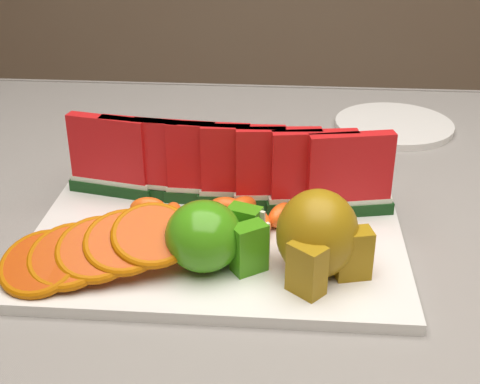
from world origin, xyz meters
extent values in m
cube|color=#522E1C|center=(0.00, 0.00, 0.73)|extent=(1.40, 0.90, 0.03)
cube|color=gray|center=(0.00, 0.00, 0.75)|extent=(1.52, 1.02, 0.01)
cube|color=gray|center=(0.00, 0.51, 0.66)|extent=(1.52, 0.01, 0.20)
cube|color=silver|center=(-0.10, -0.03, 0.76)|extent=(0.40, 0.30, 0.01)
ellipsoid|color=#178B0C|center=(-0.11, -0.10, 0.80)|extent=(0.09, 0.09, 0.07)
cube|color=#178B0C|center=(-0.06, -0.10, 0.80)|extent=(0.04, 0.04, 0.05)
cube|color=beige|center=(-0.05, -0.10, 0.80)|extent=(0.03, 0.02, 0.05)
cube|color=#178B0C|center=(-0.07, -0.07, 0.80)|extent=(0.04, 0.03, 0.05)
cube|color=beige|center=(-0.06, -0.07, 0.80)|extent=(0.03, 0.01, 0.05)
ellipsoid|color=#A15C10|center=(0.01, -0.09, 0.81)|extent=(0.10, 0.10, 0.09)
cube|color=#A15C10|center=(0.00, -0.13, 0.79)|extent=(0.04, 0.04, 0.05)
cube|color=#A15C10|center=(0.04, -0.10, 0.79)|extent=(0.04, 0.03, 0.05)
cylinder|color=silver|center=(0.14, 0.32, 0.76)|extent=(0.23, 0.23, 0.01)
cube|color=silver|center=(-0.22, 0.16, 0.76)|extent=(0.09, 0.16, 0.00)
cube|color=silver|center=(-0.22, 0.25, 0.76)|extent=(0.02, 0.04, 0.00)
cube|color=silver|center=(-0.22, 0.25, 0.76)|extent=(0.02, 0.04, 0.00)
cube|color=silver|center=(-0.21, 0.25, 0.76)|extent=(0.02, 0.04, 0.00)
cube|color=#0A3F0D|center=(-0.24, 0.05, 0.78)|extent=(0.11, 0.04, 0.01)
cube|color=silver|center=(-0.24, 0.05, 0.79)|extent=(0.10, 0.04, 0.01)
cube|color=red|center=(-0.24, 0.05, 0.83)|extent=(0.10, 0.04, 0.08)
cube|color=#0A3F0D|center=(-0.20, 0.05, 0.78)|extent=(0.11, 0.04, 0.01)
cube|color=silver|center=(-0.20, 0.05, 0.79)|extent=(0.10, 0.03, 0.01)
cube|color=red|center=(-0.20, 0.05, 0.83)|extent=(0.10, 0.03, 0.08)
cube|color=#0A3F0D|center=(-0.16, 0.04, 0.78)|extent=(0.11, 0.03, 0.01)
cube|color=silver|center=(-0.16, 0.04, 0.79)|extent=(0.10, 0.03, 0.01)
cube|color=red|center=(-0.16, 0.04, 0.83)|extent=(0.10, 0.02, 0.08)
cube|color=#0A3F0D|center=(-0.12, 0.04, 0.78)|extent=(0.11, 0.02, 0.01)
cube|color=silver|center=(-0.12, 0.04, 0.79)|extent=(0.10, 0.02, 0.01)
cube|color=red|center=(-0.12, 0.04, 0.83)|extent=(0.10, 0.02, 0.08)
cube|color=#0A3F0D|center=(-0.08, 0.03, 0.78)|extent=(0.11, 0.02, 0.01)
cube|color=silver|center=(-0.08, 0.03, 0.79)|extent=(0.10, 0.02, 0.01)
cube|color=red|center=(-0.08, 0.03, 0.83)|extent=(0.10, 0.02, 0.08)
cube|color=#0A3F0D|center=(-0.04, 0.03, 0.78)|extent=(0.11, 0.03, 0.01)
cube|color=silver|center=(-0.04, 0.03, 0.79)|extent=(0.10, 0.03, 0.01)
cube|color=red|center=(-0.04, 0.03, 0.83)|extent=(0.10, 0.02, 0.08)
cube|color=#0A3F0D|center=(0.00, 0.03, 0.78)|extent=(0.11, 0.04, 0.01)
cube|color=silver|center=(0.00, 0.03, 0.79)|extent=(0.10, 0.03, 0.01)
cube|color=red|center=(0.00, 0.03, 0.83)|extent=(0.10, 0.03, 0.08)
cube|color=#0A3F0D|center=(0.04, 0.02, 0.78)|extent=(0.11, 0.04, 0.01)
cube|color=silver|center=(0.04, 0.02, 0.79)|extent=(0.10, 0.04, 0.01)
cube|color=red|center=(0.04, 0.02, 0.83)|extent=(0.10, 0.04, 0.08)
cylinder|color=red|center=(-0.26, -0.13, 0.79)|extent=(0.09, 0.09, 0.03)
torus|color=#B2430C|center=(-0.26, -0.13, 0.79)|extent=(0.10, 0.10, 0.04)
cylinder|color=red|center=(-0.23, -0.12, 0.79)|extent=(0.08, 0.08, 0.03)
torus|color=#B2430C|center=(-0.23, -0.12, 0.79)|extent=(0.09, 0.09, 0.04)
cylinder|color=red|center=(-0.21, -0.11, 0.80)|extent=(0.08, 0.07, 0.03)
torus|color=#B2430C|center=(-0.21, -0.11, 0.80)|extent=(0.09, 0.08, 0.04)
cylinder|color=red|center=(-0.18, -0.11, 0.80)|extent=(0.08, 0.08, 0.03)
torus|color=#B2430C|center=(-0.18, -0.11, 0.80)|extent=(0.09, 0.09, 0.04)
cylinder|color=red|center=(-0.16, -0.10, 0.80)|extent=(0.09, 0.09, 0.03)
torus|color=#B2430C|center=(-0.16, -0.10, 0.80)|extent=(0.10, 0.10, 0.04)
cylinder|color=red|center=(-0.22, 0.10, 0.78)|extent=(0.07, 0.07, 0.03)
torus|color=#B2430C|center=(-0.22, 0.10, 0.78)|extent=(0.08, 0.08, 0.03)
cylinder|color=red|center=(-0.17, 0.10, 0.79)|extent=(0.07, 0.07, 0.03)
torus|color=#B2430C|center=(-0.17, 0.10, 0.79)|extent=(0.08, 0.08, 0.03)
cylinder|color=red|center=(-0.12, 0.10, 0.79)|extent=(0.08, 0.08, 0.03)
torus|color=#B2430C|center=(-0.12, 0.10, 0.79)|extent=(0.09, 0.09, 0.03)
cylinder|color=red|center=(-0.07, 0.10, 0.79)|extent=(0.08, 0.08, 0.03)
torus|color=#B2430C|center=(-0.07, 0.10, 0.79)|extent=(0.09, 0.09, 0.03)
cylinder|color=red|center=(-0.03, 0.10, 0.80)|extent=(0.09, 0.09, 0.03)
torus|color=#B2430C|center=(-0.03, 0.10, 0.80)|extent=(0.10, 0.10, 0.03)
cylinder|color=red|center=(0.02, 0.10, 0.80)|extent=(0.09, 0.09, 0.03)
torus|color=#B2430C|center=(0.02, 0.10, 0.80)|extent=(0.10, 0.10, 0.03)
ellipsoid|color=#FF611E|center=(-0.18, 0.00, 0.78)|extent=(0.04, 0.02, 0.03)
ellipsoid|color=#FF611E|center=(-0.17, -0.02, 0.78)|extent=(0.05, 0.03, 0.03)
ellipsoid|color=#FF611E|center=(-0.15, -0.02, 0.78)|extent=(0.02, 0.04, 0.03)
ellipsoid|color=#FF611E|center=(-0.12, -0.03, 0.78)|extent=(0.04, 0.05, 0.03)
ellipsoid|color=#FF611E|center=(-0.09, 0.00, 0.78)|extent=(0.04, 0.02, 0.03)
ellipsoid|color=#FF611E|center=(-0.08, 0.00, 0.78)|extent=(0.04, 0.04, 0.03)
ellipsoid|color=#FF611E|center=(-0.05, -0.02, 0.78)|extent=(0.04, 0.05, 0.03)
ellipsoid|color=#FF611E|center=(-0.03, -0.01, 0.78)|extent=(0.04, 0.05, 0.03)
camera|label=1|loc=(-0.03, -0.65, 1.14)|focal=50.00mm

